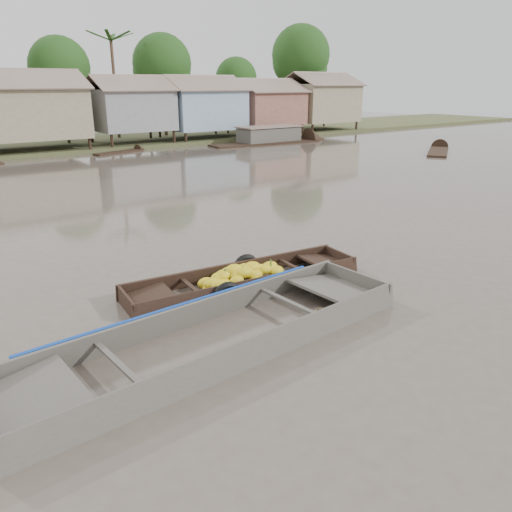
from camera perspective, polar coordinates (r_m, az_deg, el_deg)
ground at (r=10.02m, az=2.62°, el=-7.36°), size 120.00×120.00×0.00m
riverbank at (r=39.81m, az=-24.49°, el=15.50°), size 120.00×12.47×10.22m
banana_boat at (r=11.53m, az=-1.61°, el=-2.79°), size 5.78×1.96×0.77m
viewer_boat at (r=9.14m, az=-4.57°, el=-9.71°), size 7.92×2.48×0.63m
distant_boats at (r=36.32m, az=-5.29°, el=12.33°), size 46.60×15.38×1.38m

